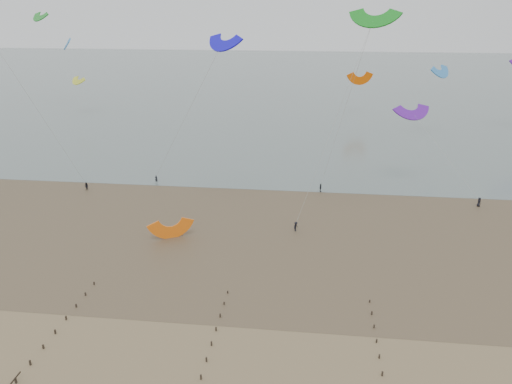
# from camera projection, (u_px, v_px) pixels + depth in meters

# --- Properties ---
(ground) EXTENTS (500.00, 500.00, 0.00)m
(ground) POSITION_uv_depth(u_px,v_px,m) (172.00, 352.00, 53.59)
(ground) COLOR brown
(ground) RESTS_ON ground
(sea_and_shore) EXTENTS (500.00, 665.00, 0.03)m
(sea_and_shore) POSITION_uv_depth(u_px,v_px,m) (203.00, 220.00, 85.94)
(sea_and_shore) COLOR #475654
(sea_and_shore) RESTS_ON ground
(kitesurfer_lead) EXTENTS (0.58, 0.40, 1.54)m
(kitesurfer_lead) POSITION_uv_depth(u_px,v_px,m) (156.00, 179.00, 103.43)
(kitesurfer_lead) COLOR black
(kitesurfer_lead) RESTS_ON ground
(kitesurfers) EXTENTS (102.97, 30.94, 1.81)m
(kitesurfers) POSITION_uv_depth(u_px,v_px,m) (419.00, 196.00, 94.30)
(kitesurfers) COLOR black
(kitesurfers) RESTS_ON ground
(grounded_kite) EXTENTS (7.66, 7.06, 3.38)m
(grounded_kite) POSITION_uv_depth(u_px,v_px,m) (172.00, 238.00, 79.36)
(grounded_kite) COLOR orange
(grounded_kite) RESTS_ON ground
(kites_airborne) EXTENTS (253.15, 130.23, 36.08)m
(kites_airborne) POSITION_uv_depth(u_px,v_px,m) (199.00, 55.00, 129.68)
(kites_airborne) COLOR #F21637
(kites_airborne) RESTS_ON ground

